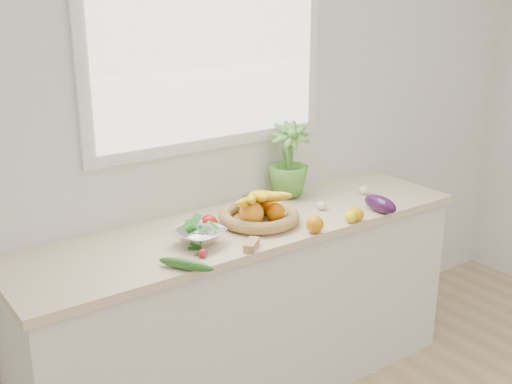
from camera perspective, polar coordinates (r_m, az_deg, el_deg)
back_wall at (r=3.12m, az=-4.20°, el=6.59°), size 4.50×0.02×2.70m
counter_cabinet at (r=3.20m, az=-0.95°, el=-10.64°), size 2.20×0.58×0.86m
countertop at (r=3.01m, az=-1.00°, el=-3.15°), size 2.24×0.62×0.04m
window_frame at (r=3.05m, az=-4.23°, el=13.92°), size 1.30×0.03×1.10m
window_pane at (r=3.03m, az=-4.02°, el=13.90°), size 1.18×0.01×0.98m
orange_loose at (r=2.89m, az=5.26°, el=-2.89°), size 0.10×0.10×0.08m
lemon_a at (r=2.90m, az=5.24°, el=-3.13°), size 0.06×0.07×0.05m
lemon_b at (r=3.04m, az=8.39°, el=-2.21°), size 0.08×0.08×0.06m
lemon_c at (r=3.06m, az=8.84°, el=-1.96°), size 0.10×0.10×0.07m
apple at (r=2.89m, az=-4.24°, el=-2.85°), size 0.11×0.11×0.08m
ginger at (r=2.72m, az=-0.40°, el=-4.72°), size 0.11×0.10×0.03m
garlic_a at (r=3.44m, az=9.60°, el=0.16°), size 0.06×0.06×0.05m
garlic_b at (r=3.19m, az=5.84°, el=-1.21°), size 0.06×0.06×0.04m
garlic_c at (r=3.04m, az=2.30°, el=-2.11°), size 0.07×0.07×0.05m
eggplant at (r=3.19m, az=10.98°, el=-1.05°), size 0.08×0.21×0.08m
cucumber at (r=2.55m, az=-6.24°, el=-6.42°), size 0.17×0.23×0.04m
radish at (r=2.65m, az=-4.76°, el=-5.44°), size 0.04×0.04×0.04m
potted_herb at (r=3.31m, az=2.92°, el=2.93°), size 0.28×0.28×0.38m
fruit_basket at (r=2.99m, az=0.22°, el=-1.78°), size 0.49×0.49×0.19m
colander_with_spinach at (r=2.76m, az=-5.08°, el=-3.53°), size 0.26×0.26×0.12m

